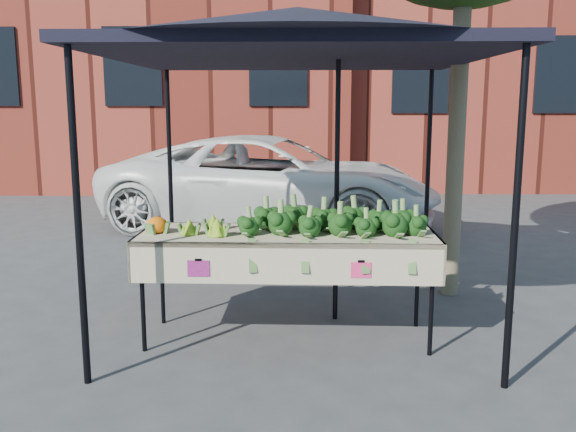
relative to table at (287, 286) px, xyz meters
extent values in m
plane|color=#37373A|center=(0.11, 0.10, -0.45)|extent=(90.00, 90.00, 0.00)
cube|color=beige|center=(0.00, 0.00, 0.00)|extent=(2.41, 0.83, 0.90)
cube|color=#F22D8C|center=(-0.66, -0.40, 0.25)|extent=(0.17, 0.01, 0.12)
cube|color=#F52E72|center=(0.57, -0.40, 0.25)|extent=(0.17, 0.01, 0.12)
ellipsoid|color=black|center=(0.36, 0.03, 0.57)|extent=(1.53, 0.56, 0.24)
ellipsoid|color=#7AB225|center=(-0.66, -0.01, 0.54)|extent=(0.42, 0.46, 0.19)
ellipsoid|color=orange|center=(-1.05, -0.05, 0.53)|extent=(0.19, 0.19, 0.17)
imported|color=white|center=(-0.37, 4.77, 2.16)|extent=(1.87, 2.63, 5.22)
cube|color=maroon|center=(-4.89, 12.10, 4.05)|extent=(12.00, 8.00, 9.00)
cube|color=maroon|center=(7.11, 12.60, 3.80)|extent=(12.00, 8.00, 8.50)
camera|label=1|loc=(0.13, -4.92, 1.47)|focal=38.65mm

